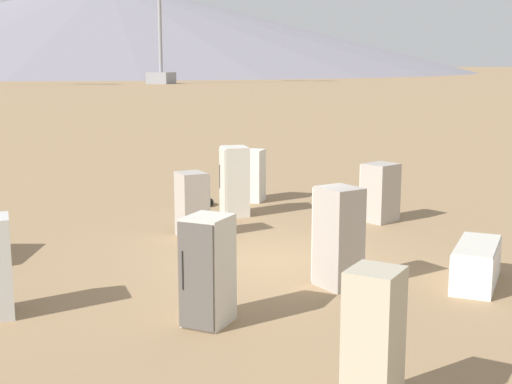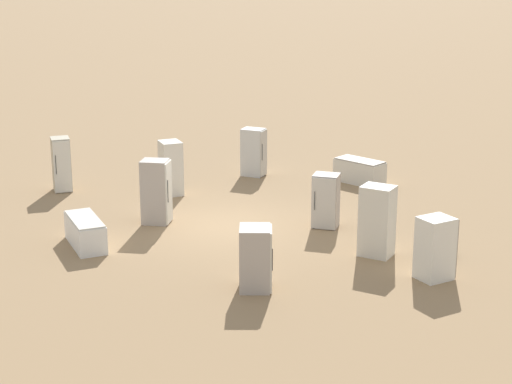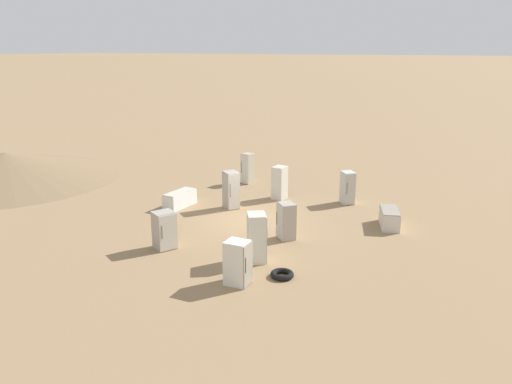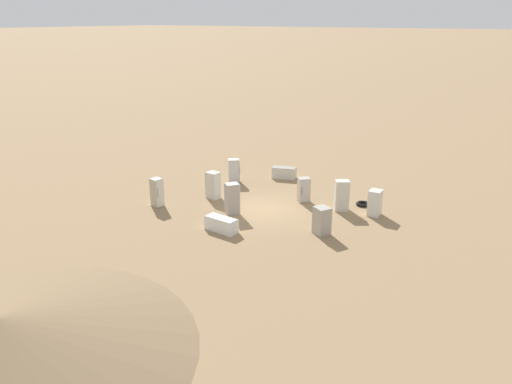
% 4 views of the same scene
% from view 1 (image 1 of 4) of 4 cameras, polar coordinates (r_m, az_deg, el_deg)
% --- Properties ---
extents(ground_plane, '(1000.00, 1000.00, 0.00)m').
position_cam_1_polar(ground_plane, '(14.57, 1.34, -5.52)').
color(ground_plane, '#937551').
extents(mountain_ridge_0, '(272.96, 272.96, 34.21)m').
position_cam_1_polar(mountain_ridge_0, '(285.31, -11.63, 12.87)').
color(mountain_ridge_0, gray).
rests_on(mountain_ridge_0, ground_plane).
extents(power_pylon_0, '(11.74, 4.03, 33.54)m').
position_cam_1_polar(power_pylon_0, '(129.68, -7.70, 13.19)').
color(power_pylon_0, gray).
rests_on(power_pylon_0, ground_plane).
extents(discarded_fridge_0, '(0.92, 0.92, 1.50)m').
position_cam_1_polar(discarded_fridge_0, '(16.45, -5.12, -1.01)').
color(discarded_fridge_0, '#A89E93').
rests_on(discarded_fridge_0, ground_plane).
extents(discarded_fridge_1, '(0.98, 1.01, 1.81)m').
position_cam_1_polar(discarded_fridge_1, '(18.67, -1.73, 0.88)').
color(discarded_fridge_1, beige).
rests_on(discarded_fridge_1, ground_plane).
extents(discarded_fridge_2, '(0.66, 0.75, 1.72)m').
position_cam_1_polar(discarded_fridge_2, '(8.38, 9.42, -11.73)').
color(discarded_fridge_2, '#B2A88E').
rests_on(discarded_fridge_2, ground_plane).
extents(discarded_fridge_3, '(0.98, 0.94, 1.82)m').
position_cam_1_polar(discarded_fridge_3, '(12.81, 6.58, -3.62)').
color(discarded_fridge_3, '#A89E93').
rests_on(discarded_fridge_3, ground_plane).
extents(discarded_fridge_4, '(0.83, 0.69, 1.50)m').
position_cam_1_polar(discarded_fridge_4, '(20.57, -0.51, 1.34)').
color(discarded_fridge_4, silver).
rests_on(discarded_fridge_4, ground_plane).
extents(discarded_fridge_6, '(1.00, 1.01, 1.48)m').
position_cam_1_polar(discarded_fridge_6, '(18.23, 9.88, -0.04)').
color(discarded_fridge_6, '#A89E93').
rests_on(discarded_fridge_6, ground_plane).
extents(discarded_fridge_7, '(0.81, 1.86, 0.76)m').
position_cam_1_polar(discarded_fridge_7, '(13.58, 17.22, -5.53)').
color(discarded_fridge_7, white).
rests_on(discarded_fridge_7, ground_plane).
extents(discarded_fridge_8, '(0.67, 0.81, 1.70)m').
position_cam_1_polar(discarded_fridge_8, '(10.97, -3.89, -6.30)').
color(discarded_fridge_8, beige).
rests_on(discarded_fridge_8, ground_plane).
extents(scrap_tire, '(0.81, 0.81, 0.19)m').
position_cam_1_polar(scrap_tire, '(20.08, -4.56, -0.82)').
color(scrap_tire, black).
rests_on(scrap_tire, ground_plane).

